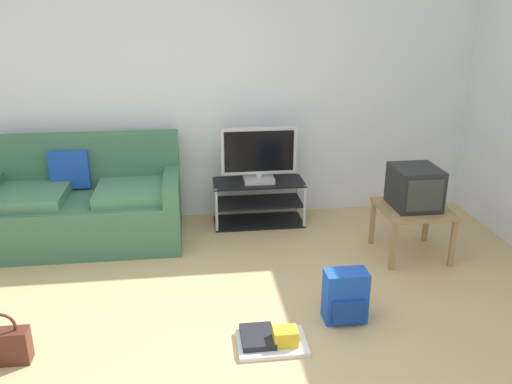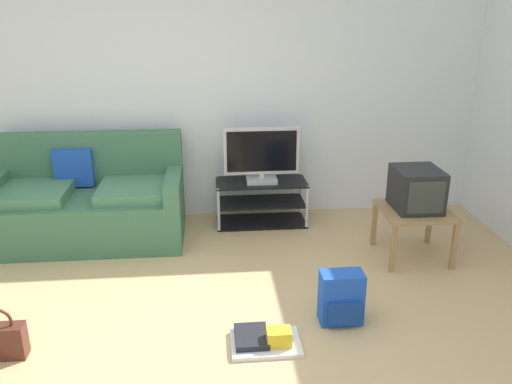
{
  "view_description": "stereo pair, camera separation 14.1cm",
  "coord_description": "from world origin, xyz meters",
  "px_view_note": "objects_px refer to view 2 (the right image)",
  "views": [
    {
      "loc": [
        0.07,
        -2.92,
        2.16
      ],
      "look_at": [
        0.6,
        1.3,
        0.63
      ],
      "focal_mm": 37.43,
      "sensor_mm": 36.0,
      "label": 1
    },
    {
      "loc": [
        0.21,
        -2.93,
        2.16
      ],
      "look_at": [
        0.6,
        1.3,
        0.63
      ],
      "focal_mm": 37.43,
      "sensor_mm": 36.0,
      "label": 2
    }
  ],
  "objects_px": {
    "tv_stand": "(261,202)",
    "floor_tray": "(265,340)",
    "crt_tv": "(417,189)",
    "backpack": "(341,298)",
    "couch": "(88,203)",
    "handbag": "(0,340)",
    "flat_tv": "(261,156)",
    "side_table": "(414,216)"
  },
  "relations": [
    {
      "from": "tv_stand",
      "to": "backpack",
      "type": "relative_size",
      "value": 2.37
    },
    {
      "from": "tv_stand",
      "to": "handbag",
      "type": "distance_m",
      "value": 2.77
    },
    {
      "from": "flat_tv",
      "to": "floor_tray",
      "type": "xyz_separation_m",
      "value": [
        -0.19,
        -2.05,
        -0.68
      ]
    },
    {
      "from": "tv_stand",
      "to": "backpack",
      "type": "distance_m",
      "value": 1.87
    },
    {
      "from": "crt_tv",
      "to": "backpack",
      "type": "bearing_deg",
      "value": -132.26
    },
    {
      "from": "side_table",
      "to": "crt_tv",
      "type": "bearing_deg",
      "value": 90.0
    },
    {
      "from": "tv_stand",
      "to": "floor_tray",
      "type": "distance_m",
      "value": 2.09
    },
    {
      "from": "couch",
      "to": "tv_stand",
      "type": "xyz_separation_m",
      "value": [
        1.67,
        0.19,
        -0.13
      ]
    },
    {
      "from": "flat_tv",
      "to": "crt_tv",
      "type": "xyz_separation_m",
      "value": [
        1.25,
        -0.85,
        -0.09
      ]
    },
    {
      "from": "backpack",
      "to": "floor_tray",
      "type": "xyz_separation_m",
      "value": [
        -0.57,
        -0.23,
        -0.15
      ]
    },
    {
      "from": "tv_stand",
      "to": "floor_tray",
      "type": "height_order",
      "value": "tv_stand"
    },
    {
      "from": "couch",
      "to": "side_table",
      "type": "height_order",
      "value": "couch"
    },
    {
      "from": "backpack",
      "to": "handbag",
      "type": "distance_m",
      "value": 2.26
    },
    {
      "from": "tv_stand",
      "to": "floor_tray",
      "type": "bearing_deg",
      "value": -95.17
    },
    {
      "from": "side_table",
      "to": "couch",
      "type": "bearing_deg",
      "value": 166.55
    },
    {
      "from": "couch",
      "to": "handbag",
      "type": "xyz_separation_m",
      "value": [
        -0.21,
        -1.84,
        -0.23
      ]
    },
    {
      "from": "couch",
      "to": "tv_stand",
      "type": "height_order",
      "value": "couch"
    },
    {
      "from": "crt_tv",
      "to": "backpack",
      "type": "distance_m",
      "value": 1.37
    },
    {
      "from": "crt_tv",
      "to": "handbag",
      "type": "distance_m",
      "value": 3.37
    },
    {
      "from": "flat_tv",
      "to": "crt_tv",
      "type": "bearing_deg",
      "value": -34.33
    },
    {
      "from": "side_table",
      "to": "handbag",
      "type": "distance_m",
      "value": 3.34
    },
    {
      "from": "tv_stand",
      "to": "handbag",
      "type": "bearing_deg",
      "value": -132.72
    },
    {
      "from": "side_table",
      "to": "floor_tray",
      "type": "xyz_separation_m",
      "value": [
        -1.44,
        -1.18,
        -0.35
      ]
    },
    {
      "from": "side_table",
      "to": "backpack",
      "type": "distance_m",
      "value": 1.3
    },
    {
      "from": "crt_tv",
      "to": "handbag",
      "type": "relative_size",
      "value": 1.21
    },
    {
      "from": "side_table",
      "to": "handbag",
      "type": "height_order",
      "value": "side_table"
    },
    {
      "from": "tv_stand",
      "to": "crt_tv",
      "type": "height_order",
      "value": "crt_tv"
    },
    {
      "from": "tv_stand",
      "to": "backpack",
      "type": "bearing_deg",
      "value": -78.34
    },
    {
      "from": "tv_stand",
      "to": "side_table",
      "type": "bearing_deg",
      "value": -35.52
    },
    {
      "from": "couch",
      "to": "backpack",
      "type": "bearing_deg",
      "value": -38.7
    },
    {
      "from": "flat_tv",
      "to": "floor_tray",
      "type": "relative_size",
      "value": 1.61
    },
    {
      "from": "handbag",
      "to": "floor_tray",
      "type": "xyz_separation_m",
      "value": [
        1.69,
        -0.04,
        -0.09
      ]
    },
    {
      "from": "tv_stand",
      "to": "handbag",
      "type": "xyz_separation_m",
      "value": [
        -1.88,
        -2.03,
        -0.1
      ]
    },
    {
      "from": "crt_tv",
      "to": "side_table",
      "type": "bearing_deg",
      "value": -90.0
    },
    {
      "from": "crt_tv",
      "to": "couch",
      "type": "bearing_deg",
      "value": 166.85
    },
    {
      "from": "tv_stand",
      "to": "crt_tv",
      "type": "relative_size",
      "value": 2.1
    },
    {
      "from": "flat_tv",
      "to": "side_table",
      "type": "relative_size",
      "value": 1.27
    },
    {
      "from": "tv_stand",
      "to": "floor_tray",
      "type": "relative_size",
      "value": 1.97
    },
    {
      "from": "handbag",
      "to": "floor_tray",
      "type": "height_order",
      "value": "handbag"
    },
    {
      "from": "flat_tv",
      "to": "side_table",
      "type": "xyz_separation_m",
      "value": [
        1.25,
        -0.87,
        -0.33
      ]
    },
    {
      "from": "backpack",
      "to": "tv_stand",
      "type": "bearing_deg",
      "value": 120.33
    },
    {
      "from": "couch",
      "to": "flat_tv",
      "type": "relative_size",
      "value": 2.38
    }
  ]
}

